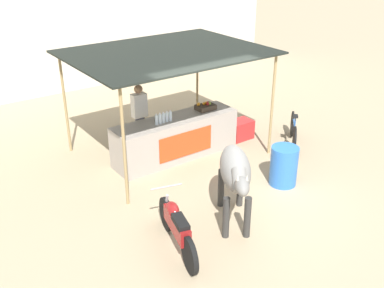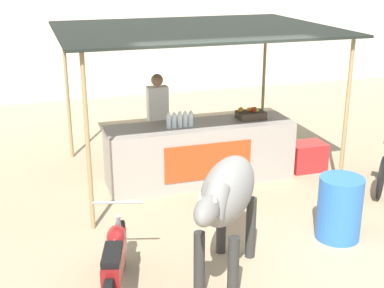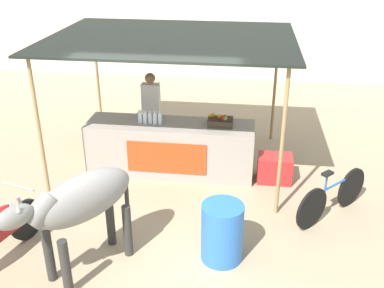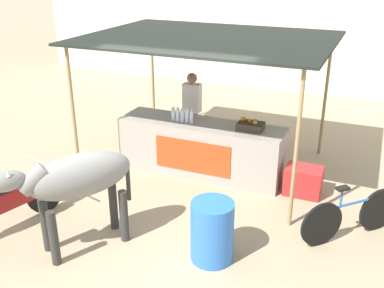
{
  "view_description": "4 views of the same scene",
  "coord_description": "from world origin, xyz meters",
  "px_view_note": "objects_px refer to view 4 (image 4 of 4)",
  "views": [
    {
      "loc": [
        -5.19,
        -5.66,
        4.79
      ],
      "look_at": [
        -0.43,
        0.96,
        0.92
      ],
      "focal_mm": 42.0,
      "sensor_mm": 36.0,
      "label": 1
    },
    {
      "loc": [
        -2.55,
        -5.48,
        3.44
      ],
      "look_at": [
        -0.42,
        1.29,
        0.97
      ],
      "focal_mm": 50.0,
      "sensor_mm": 36.0,
      "label": 2
    },
    {
      "loc": [
        1.35,
        -5.06,
        4.04
      ],
      "look_at": [
        0.49,
        1.44,
        0.94
      ],
      "focal_mm": 42.0,
      "sensor_mm": 36.0,
      "label": 3
    },
    {
      "loc": [
        2.81,
        -4.77,
        3.74
      ],
      "look_at": [
        0.4,
        0.84,
        1.15
      ],
      "focal_mm": 42.0,
      "sensor_mm": 36.0,
      "label": 4
    }
  ],
  "objects_px": {
    "cooler_box": "(303,181)",
    "water_barrel": "(212,231)",
    "fruit_crate": "(251,125)",
    "stall_counter": "(201,148)",
    "vendor_behind_counter": "(192,113)",
    "cow": "(76,180)",
    "bicycle_leaning": "(351,216)",
    "motorcycle_parked": "(10,201)"
  },
  "relations": [
    {
      "from": "water_barrel",
      "to": "vendor_behind_counter",
      "type": "bearing_deg",
      "value": 117.52
    },
    {
      "from": "motorcycle_parked",
      "to": "bicycle_leaning",
      "type": "distance_m",
      "value": 4.89
    },
    {
      "from": "cooler_box",
      "to": "water_barrel",
      "type": "relative_size",
      "value": 0.72
    },
    {
      "from": "motorcycle_parked",
      "to": "cooler_box",
      "type": "bearing_deg",
      "value": 35.75
    },
    {
      "from": "fruit_crate",
      "to": "cooler_box",
      "type": "relative_size",
      "value": 0.73
    },
    {
      "from": "stall_counter",
      "to": "cow",
      "type": "height_order",
      "value": "cow"
    },
    {
      "from": "fruit_crate",
      "to": "motorcycle_parked",
      "type": "relative_size",
      "value": 0.25
    },
    {
      "from": "cow",
      "to": "water_barrel",
      "type": "bearing_deg",
      "value": 14.65
    },
    {
      "from": "stall_counter",
      "to": "water_barrel",
      "type": "relative_size",
      "value": 3.59
    },
    {
      "from": "stall_counter",
      "to": "bicycle_leaning",
      "type": "bearing_deg",
      "value": -22.3
    },
    {
      "from": "bicycle_leaning",
      "to": "fruit_crate",
      "type": "bearing_deg",
      "value": 147.39
    },
    {
      "from": "cow",
      "to": "motorcycle_parked",
      "type": "height_order",
      "value": "cow"
    },
    {
      "from": "water_barrel",
      "to": "bicycle_leaning",
      "type": "distance_m",
      "value": 2.03
    },
    {
      "from": "bicycle_leaning",
      "to": "motorcycle_parked",
      "type": "bearing_deg",
      "value": -159.86
    },
    {
      "from": "fruit_crate",
      "to": "bicycle_leaning",
      "type": "xyz_separation_m",
      "value": [
        1.83,
        -1.17,
        -0.69
      ]
    },
    {
      "from": "stall_counter",
      "to": "vendor_behind_counter",
      "type": "xyz_separation_m",
      "value": [
        -0.5,
        0.75,
        0.37
      ]
    },
    {
      "from": "cow",
      "to": "bicycle_leaning",
      "type": "bearing_deg",
      "value": 26.56
    },
    {
      "from": "vendor_behind_counter",
      "to": "bicycle_leaning",
      "type": "distance_m",
      "value": 3.76
    },
    {
      "from": "stall_counter",
      "to": "motorcycle_parked",
      "type": "bearing_deg",
      "value": -123.62
    },
    {
      "from": "cooler_box",
      "to": "bicycle_leaning",
      "type": "height_order",
      "value": "bicycle_leaning"
    },
    {
      "from": "fruit_crate",
      "to": "water_barrel",
      "type": "distance_m",
      "value": 2.48
    },
    {
      "from": "stall_counter",
      "to": "bicycle_leaning",
      "type": "xyz_separation_m",
      "value": [
        2.73,
        -1.12,
        -0.13
      ]
    },
    {
      "from": "cooler_box",
      "to": "cow",
      "type": "distance_m",
      "value": 3.77
    },
    {
      "from": "fruit_crate",
      "to": "cooler_box",
      "type": "xyz_separation_m",
      "value": [
        1.0,
        -0.15,
        -0.8
      ]
    },
    {
      "from": "vendor_behind_counter",
      "to": "bicycle_leaning",
      "type": "bearing_deg",
      "value": -30.09
    },
    {
      "from": "fruit_crate",
      "to": "bicycle_leaning",
      "type": "height_order",
      "value": "fruit_crate"
    },
    {
      "from": "vendor_behind_counter",
      "to": "motorcycle_parked",
      "type": "bearing_deg",
      "value": -110.92
    },
    {
      "from": "cow",
      "to": "bicycle_leaning",
      "type": "xyz_separation_m",
      "value": [
        3.35,
        1.68,
        -0.68
      ]
    },
    {
      "from": "stall_counter",
      "to": "cow",
      "type": "relative_size",
      "value": 1.75
    },
    {
      "from": "stall_counter",
      "to": "water_barrel",
      "type": "distance_m",
      "value": 2.59
    },
    {
      "from": "water_barrel",
      "to": "motorcycle_parked",
      "type": "height_order",
      "value": "motorcycle_parked"
    },
    {
      "from": "fruit_crate",
      "to": "cooler_box",
      "type": "distance_m",
      "value": 1.29
    },
    {
      "from": "water_barrel",
      "to": "fruit_crate",
      "type": "bearing_deg",
      "value": 95.17
    },
    {
      "from": "water_barrel",
      "to": "bicycle_leaning",
      "type": "relative_size",
      "value": 0.69
    },
    {
      "from": "stall_counter",
      "to": "vendor_behind_counter",
      "type": "bearing_deg",
      "value": 123.78
    },
    {
      "from": "vendor_behind_counter",
      "to": "cow",
      "type": "height_order",
      "value": "vendor_behind_counter"
    },
    {
      "from": "water_barrel",
      "to": "motorcycle_parked",
      "type": "xyz_separation_m",
      "value": [
        -2.97,
        -0.46,
        0.01
      ]
    },
    {
      "from": "cooler_box",
      "to": "water_barrel",
      "type": "distance_m",
      "value": 2.38
    },
    {
      "from": "cooler_box",
      "to": "bicycle_leaning",
      "type": "relative_size",
      "value": 0.49
    },
    {
      "from": "fruit_crate",
      "to": "bicycle_leaning",
      "type": "bearing_deg",
      "value": -32.61
    },
    {
      "from": "cooler_box",
      "to": "water_barrel",
      "type": "xyz_separation_m",
      "value": [
        -0.78,
        -2.24,
        0.18
      ]
    },
    {
      "from": "bicycle_leaning",
      "to": "cooler_box",
      "type": "bearing_deg",
      "value": 129.22
    }
  ]
}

